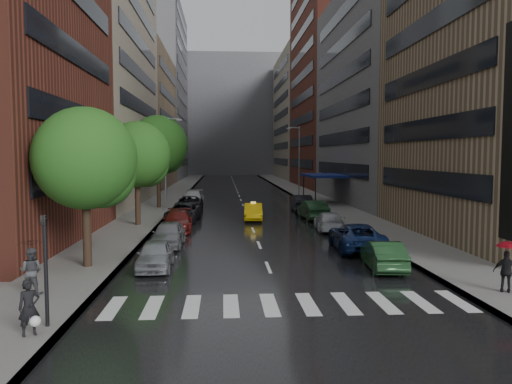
# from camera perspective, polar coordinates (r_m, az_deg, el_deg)

# --- Properties ---
(ground) EXTENTS (220.00, 220.00, 0.00)m
(ground) POSITION_cam_1_polar(r_m,az_deg,el_deg) (20.49, 2.45, -11.10)
(ground) COLOR gray
(ground) RESTS_ON ground
(road) EXTENTS (14.00, 140.00, 0.01)m
(road) POSITION_cam_1_polar(r_m,az_deg,el_deg) (69.88, -2.04, -0.18)
(road) COLOR black
(road) RESTS_ON ground
(sidewalk_left) EXTENTS (4.00, 140.00, 0.15)m
(sidewalk_left) POSITION_cam_1_polar(r_m,az_deg,el_deg) (70.17, -9.41, -0.16)
(sidewalk_left) COLOR gray
(sidewalk_left) RESTS_ON ground
(sidewalk_right) EXTENTS (4.00, 140.00, 0.15)m
(sidewalk_right) POSITION_cam_1_polar(r_m,az_deg,el_deg) (70.73, 5.27, -0.09)
(sidewalk_right) COLOR gray
(sidewalk_right) RESTS_ON ground
(crosswalk) EXTENTS (13.15, 2.80, 0.01)m
(crosswalk) POSITION_cam_1_polar(r_m,az_deg,el_deg) (18.60, 3.77, -12.67)
(crosswalk) COLOR silver
(crosswalk) RESTS_ON ground
(buildings_left) EXTENTS (8.00, 108.00, 38.00)m
(buildings_left) POSITION_cam_1_polar(r_m,az_deg,el_deg) (80.16, -13.29, 11.73)
(buildings_left) COLOR maroon
(buildings_left) RESTS_ON ground
(buildings_right) EXTENTS (8.05, 109.10, 36.00)m
(buildings_right) POSITION_cam_1_polar(r_m,az_deg,el_deg) (78.83, 8.95, 11.22)
(buildings_right) COLOR #937A5B
(buildings_right) RESTS_ON ground
(building_far) EXTENTS (40.00, 14.00, 32.00)m
(building_far) POSITION_cam_1_polar(r_m,az_deg,el_deg) (138.06, -2.96, 8.66)
(building_far) COLOR slate
(building_far) RESTS_ON ground
(tree_near) EXTENTS (4.81, 4.81, 7.67)m
(tree_near) POSITION_cam_1_polar(r_m,az_deg,el_deg) (24.70, -18.95, 3.61)
(tree_near) COLOR #382619
(tree_near) RESTS_ON ground
(tree_mid) EXTENTS (4.99, 4.99, 7.95)m
(tree_mid) POSITION_cam_1_polar(r_m,az_deg,el_deg) (38.56, -13.46, 4.17)
(tree_mid) COLOR #382619
(tree_mid) RESTS_ON ground
(tree_far) EXTENTS (5.88, 5.88, 9.38)m
(tree_far) POSITION_cam_1_polar(r_m,az_deg,el_deg) (50.98, -11.12, 5.30)
(tree_far) COLOR #382619
(tree_far) RESTS_ON ground
(taxi) EXTENTS (1.68, 4.28, 1.39)m
(taxi) POSITION_cam_1_polar(r_m,az_deg,el_deg) (41.49, -0.31, -2.28)
(taxi) COLOR yellow
(taxi) RESTS_ON ground
(parked_cars_left) EXTENTS (2.93, 35.28, 1.55)m
(parked_cars_left) POSITION_cam_1_polar(r_m,az_deg,el_deg) (41.36, -8.29, -2.29)
(parked_cars_left) COLOR gray
(parked_cars_left) RESTS_ON ground
(parked_cars_right) EXTENTS (2.86, 29.17, 1.60)m
(parked_cars_right) POSITION_cam_1_polar(r_m,az_deg,el_deg) (35.77, 8.44, -3.28)
(parked_cars_right) COLOR #1C3E20
(parked_cars_right) RESTS_ON ground
(ped_bag_walker) EXTENTS (0.72, 0.65, 1.66)m
(ped_bag_walker) POSITION_cam_1_polar(r_m,az_deg,el_deg) (16.33, -24.46, -12.04)
(ped_bag_walker) COLOR black
(ped_bag_walker) RESTS_ON sidewalk_left
(ped_black_umbrella) EXTENTS (0.96, 0.98, 2.09)m
(ped_black_umbrella) POSITION_cam_1_polar(r_m,az_deg,el_deg) (20.84, -24.35, -7.33)
(ped_black_umbrella) COLOR #444548
(ped_black_umbrella) RESTS_ON sidewalk_left
(ped_red_umbrella) EXTENTS (1.02, 0.82, 2.01)m
(ped_red_umbrella) POSITION_cam_1_polar(r_m,az_deg,el_deg) (21.56, 26.76, -7.15)
(ped_red_umbrella) COLOR black
(ped_red_umbrella) RESTS_ON sidewalk_right
(traffic_light) EXTENTS (0.18, 0.15, 3.45)m
(traffic_light) POSITION_cam_1_polar(r_m,az_deg,el_deg) (16.67, -22.92, -7.14)
(traffic_light) COLOR black
(traffic_light) RESTS_ON sidewalk_left
(street_lamp_left) EXTENTS (1.74, 0.22, 9.00)m
(street_lamp_left) POSITION_cam_1_polar(r_m,az_deg,el_deg) (49.95, -10.23, 3.58)
(street_lamp_left) COLOR gray
(street_lamp_left) RESTS_ON sidewalk_left
(street_lamp_right) EXTENTS (1.74, 0.22, 9.00)m
(street_lamp_right) POSITION_cam_1_polar(r_m,az_deg,el_deg) (65.39, 4.88, 3.78)
(street_lamp_right) COLOR gray
(street_lamp_right) RESTS_ON sidewalk_right
(awning) EXTENTS (4.00, 8.00, 3.12)m
(awning) POSITION_cam_1_polar(r_m,az_deg,el_deg) (55.81, 7.70, 1.88)
(awning) COLOR navy
(awning) RESTS_ON sidewalk_right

